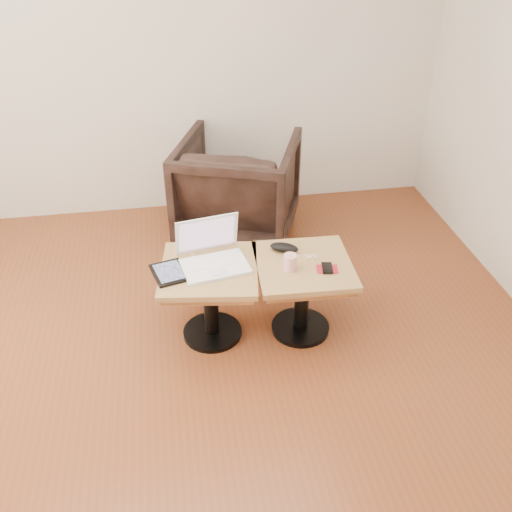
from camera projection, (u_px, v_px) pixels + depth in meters
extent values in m
cube|color=brown|center=(182.00, 404.00, 3.06)|extent=(4.50, 4.50, 0.01)
cube|color=beige|center=(151.00, 43.00, 4.16)|extent=(4.50, 0.02, 2.70)
cylinder|color=black|center=(213.00, 332.00, 3.53)|extent=(0.36, 0.36, 0.03)
cylinder|color=black|center=(211.00, 302.00, 3.40)|extent=(0.09, 0.09, 0.44)
cube|color=#9F5B27|center=(209.00, 275.00, 3.29)|extent=(0.57, 0.57, 0.04)
cube|color=brown|center=(209.00, 270.00, 3.27)|extent=(0.62, 0.62, 0.04)
cylinder|color=black|center=(300.00, 327.00, 3.57)|extent=(0.36, 0.36, 0.03)
cylinder|color=black|center=(302.00, 298.00, 3.44)|extent=(0.09, 0.09, 0.44)
cube|color=#9F5B27|center=(303.00, 271.00, 3.33)|extent=(0.53, 0.53, 0.04)
cube|color=brown|center=(304.00, 266.00, 3.30)|extent=(0.57, 0.57, 0.04)
cube|color=white|center=(215.00, 267.00, 3.25)|extent=(0.41, 0.32, 0.02)
cube|color=silver|center=(213.00, 261.00, 3.27)|extent=(0.32, 0.17, 0.00)
cube|color=silver|center=(219.00, 272.00, 3.19)|extent=(0.11, 0.08, 0.00)
cube|color=white|center=(207.00, 234.00, 3.30)|extent=(0.37, 0.12, 0.24)
cube|color=#95473D|center=(207.00, 234.00, 3.30)|extent=(0.33, 0.10, 0.20)
cube|color=black|center=(169.00, 273.00, 3.20)|extent=(0.23, 0.27, 0.02)
cube|color=#191E38|center=(169.00, 271.00, 3.20)|extent=(0.19, 0.22, 0.00)
cube|color=white|center=(180.00, 246.00, 3.43)|extent=(0.05, 0.05, 0.02)
ellipsoid|color=black|center=(284.00, 248.00, 3.38)|extent=(0.19, 0.14, 0.05)
cylinder|color=#D64B59|center=(290.00, 262.00, 3.22)|extent=(0.10, 0.10, 0.10)
sphere|color=white|center=(310.00, 256.00, 3.34)|extent=(0.01, 0.01, 0.01)
sphere|color=white|center=(313.00, 255.00, 3.36)|extent=(0.01, 0.01, 0.01)
sphere|color=white|center=(307.00, 255.00, 3.36)|extent=(0.01, 0.01, 0.01)
sphere|color=white|center=(315.00, 257.00, 3.34)|extent=(0.01, 0.01, 0.01)
sphere|color=white|center=(307.00, 258.00, 3.33)|extent=(0.01, 0.01, 0.01)
cylinder|color=white|center=(310.00, 257.00, 3.34)|extent=(0.07, 0.04, 0.00)
cube|color=maroon|center=(327.00, 269.00, 3.24)|extent=(0.13, 0.10, 0.01)
cube|color=black|center=(327.00, 268.00, 3.24)|extent=(0.07, 0.12, 0.01)
imported|color=#2F1F1B|center=(238.00, 188.00, 4.32)|extent=(1.09, 1.11, 0.79)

